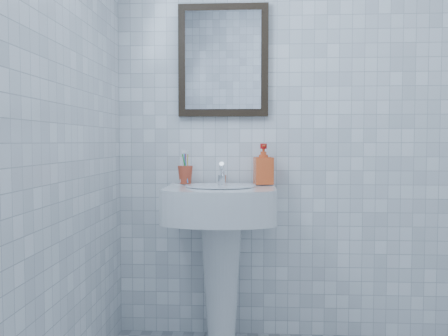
{
  "coord_description": "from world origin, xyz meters",
  "views": [
    {
      "loc": [
        -0.33,
        -1.61,
        1.1
      ],
      "look_at": [
        -0.48,
        0.86,
        0.97
      ],
      "focal_mm": 40.0,
      "sensor_mm": 36.0,
      "label": 1
    }
  ],
  "objects": [
    {
      "name": "wall_mirror",
      "position": [
        -0.5,
        1.18,
        1.55
      ],
      "size": [
        0.5,
        0.04,
        0.62
      ],
      "color": "black",
      "rests_on": "wall_back"
    },
    {
      "name": "washbasin",
      "position": [
        -0.5,
        0.99,
        0.59
      ],
      "size": [
        0.57,
        0.42,
        0.88
      ],
      "color": "silver",
      "rests_on": "ground"
    },
    {
      "name": "wall_back",
      "position": [
        0.0,
        1.2,
        1.25
      ],
      "size": [
        2.2,
        0.02,
        2.5
      ],
      "primitive_type": "cube",
      "color": "white",
      "rests_on": "ground"
    },
    {
      "name": "soap_dispenser",
      "position": [
        -0.28,
        1.09,
        0.98
      ],
      "size": [
        0.11,
        0.11,
        0.22
      ],
      "primitive_type": "imported",
      "rotation": [
        0.0,
        0.0,
        0.16
      ],
      "color": "red",
      "rests_on": "washbasin"
    },
    {
      "name": "toothbrush_cup",
      "position": [
        -0.71,
        1.09,
        0.92
      ],
      "size": [
        0.1,
        0.1,
        0.1
      ],
      "primitive_type": null,
      "rotation": [
        0.0,
        0.0,
        -0.26
      ],
      "color": "#B23D25",
      "rests_on": "washbasin"
    },
    {
      "name": "wall_left",
      "position": [
        -1.1,
        0.0,
        1.25
      ],
      "size": [
        0.02,
        2.4,
        2.5
      ],
      "primitive_type": "cube",
      "color": "white",
      "rests_on": "ground"
    },
    {
      "name": "faucet",
      "position": [
        -0.5,
        1.09,
        0.92
      ],
      "size": [
        0.05,
        0.11,
        0.12
      ],
      "color": "white",
      "rests_on": "washbasin"
    }
  ]
}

